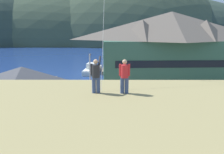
% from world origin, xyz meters
% --- Properties ---
extents(ground_plane, '(600.00, 600.00, 0.00)m').
position_xyz_m(ground_plane, '(0.00, 0.00, 0.00)').
color(ground_plane, '#66604C').
extents(parking_lot_pad, '(40.00, 20.00, 0.10)m').
position_xyz_m(parking_lot_pad, '(0.00, 5.00, 0.05)').
color(parking_lot_pad, gray).
rests_on(parking_lot_pad, ground).
extents(bay_water, '(360.00, 84.00, 0.03)m').
position_xyz_m(bay_water, '(0.00, 60.00, 0.01)').
color(bay_water, navy).
rests_on(bay_water, ground).
extents(far_hill_east_peak, '(134.26, 59.87, 59.42)m').
position_xyz_m(far_hill_east_peak, '(-29.64, 115.11, 0.00)').
color(far_hill_east_peak, '#3D4C38').
rests_on(far_hill_east_peak, ground).
extents(far_hill_center_saddle, '(109.18, 73.21, 72.29)m').
position_xyz_m(far_hill_center_saddle, '(5.79, 118.08, 0.00)').
color(far_hill_center_saddle, '#3D4C38').
rests_on(far_hill_center_saddle, ground).
extents(far_hill_far_shoulder, '(141.85, 59.64, 52.45)m').
position_xyz_m(far_hill_far_shoulder, '(15.80, 119.13, 0.00)').
color(far_hill_far_shoulder, '#2D3D33').
rests_on(far_hill_far_shoulder, ground).
extents(harbor_lodge, '(24.64, 12.34, 12.07)m').
position_xyz_m(harbor_lodge, '(8.64, 21.01, 6.44)').
color(harbor_lodge, '#38604C').
rests_on(harbor_lodge, ground).
extents(storage_shed_near_lot, '(7.93, 5.46, 5.23)m').
position_xyz_m(storage_shed_near_lot, '(-11.73, 7.32, 2.71)').
color(storage_shed_near_lot, '#756B5B').
rests_on(storage_shed_near_lot, ground).
extents(wharf_dock, '(3.20, 10.31, 0.70)m').
position_xyz_m(wharf_dock, '(-1.79, 32.36, 0.35)').
color(wharf_dock, '#70604C').
rests_on(wharf_dock, ground).
extents(moored_boat_wharfside, '(3.52, 8.37, 2.16)m').
position_xyz_m(moored_boat_wharfside, '(-5.47, 29.73, 0.72)').
color(moored_boat_wharfside, silver).
rests_on(moored_boat_wharfside, ground).
extents(parked_car_front_row_end, '(4.26, 2.16, 1.82)m').
position_xyz_m(parked_car_front_row_end, '(5.04, 1.65, 1.06)').
color(parked_car_front_row_end, navy).
rests_on(parked_car_front_row_end, parking_lot_pad).
extents(parked_car_front_row_silver, '(4.34, 2.35, 1.82)m').
position_xyz_m(parked_car_front_row_silver, '(-0.82, 7.70, 1.06)').
color(parked_car_front_row_silver, red).
rests_on(parked_car_front_row_silver, parking_lot_pad).
extents(parking_light_pole, '(0.24, 0.78, 6.17)m').
position_xyz_m(parking_light_pole, '(-4.10, 10.56, 3.71)').
color(parking_light_pole, '#ADADB2').
rests_on(parking_light_pole, parking_lot_pad).
extents(person_kite_flyer, '(0.53, 0.65, 1.86)m').
position_xyz_m(person_kite_flyer, '(-1.96, -8.43, 7.57)').
color(person_kite_flyer, '#384770').
rests_on(person_kite_flyer, grassy_hill_foreground).
extents(person_companion, '(0.55, 0.40, 1.74)m').
position_xyz_m(person_companion, '(-0.51, -8.49, 7.55)').
color(person_companion, '#384770').
rests_on(person_companion, grassy_hill_foreground).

